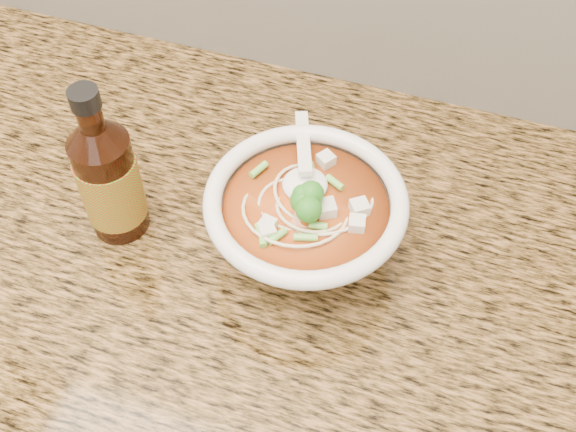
% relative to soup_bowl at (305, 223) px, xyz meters
% --- Properties ---
extents(cabinet, '(4.00, 0.65, 0.86)m').
position_rel_soup_bowl_xyz_m(cabinet, '(-0.31, -0.01, -0.52)').
color(cabinet, '#381B10').
rests_on(cabinet, ground).
extents(counter_slab, '(4.00, 0.68, 0.04)m').
position_rel_soup_bowl_xyz_m(counter_slab, '(-0.31, -0.01, -0.07)').
color(counter_slab, olive).
rests_on(counter_slab, cabinet).
extents(soup_bowl, '(0.22, 0.24, 0.12)m').
position_rel_soup_bowl_xyz_m(soup_bowl, '(0.00, 0.00, 0.00)').
color(soup_bowl, white).
rests_on(soup_bowl, counter_slab).
extents(hot_sauce_bottle, '(0.07, 0.07, 0.21)m').
position_rel_soup_bowl_xyz_m(hot_sauce_bottle, '(-0.22, -0.03, 0.03)').
color(hot_sauce_bottle, '#371507').
rests_on(hot_sauce_bottle, counter_slab).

